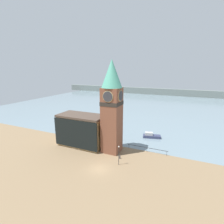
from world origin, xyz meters
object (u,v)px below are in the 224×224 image
mooring_bollard_near (120,157)px  lamp_post (119,152)px  pier_building (82,130)px  clock_tower (112,105)px  boat_near (151,136)px

mooring_bollard_near → lamp_post: (0.76, -2.59, 2.56)m
pier_building → lamp_post: pier_building is taller
clock_tower → pier_building: bearing=-179.8°
pier_building → lamp_post: bearing=-22.6°
boat_near → clock_tower: bearing=-133.4°
clock_tower → boat_near: clock_tower is taller
pier_building → lamp_post: size_ratio=2.87×
clock_tower → lamp_post: clock_tower is taller
clock_tower → mooring_bollard_near: (3.26, -2.75, -11.32)m
clock_tower → mooring_bollard_near: bearing=-40.1°
clock_tower → lamp_post: 11.02m
boat_near → mooring_bollard_near: boat_near is taller
boat_near → lamp_post: lamp_post is taller
boat_near → lamp_post: size_ratio=1.24×
mooring_bollard_near → lamp_post: 3.72m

